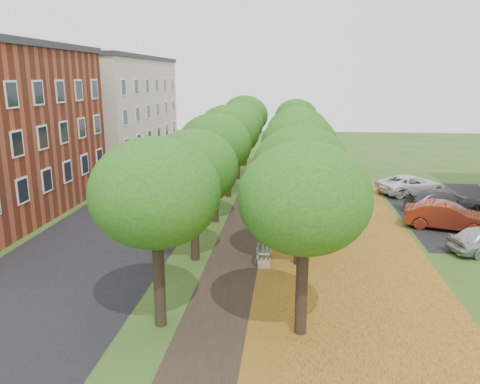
% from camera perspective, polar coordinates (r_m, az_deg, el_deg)
% --- Properties ---
extents(ground, '(120.00, 120.00, 0.00)m').
position_cam_1_polar(ground, '(16.70, -1.99, -16.25)').
color(ground, '#2D4C19').
rests_on(ground, ground).
extents(street_asphalt, '(8.00, 70.00, 0.01)m').
position_cam_1_polar(street_asphalt, '(31.94, -11.58, -1.60)').
color(street_asphalt, black).
rests_on(street_asphalt, ground).
extents(footpath, '(3.20, 70.00, 0.01)m').
position_cam_1_polar(footpath, '(30.54, 1.97, -2.04)').
color(footpath, black).
rests_on(footpath, ground).
extents(leaf_verge, '(7.50, 70.00, 0.01)m').
position_cam_1_polar(leaf_verge, '(30.60, 11.35, -2.27)').
color(leaf_verge, '#B78521').
rests_on(leaf_verge, ground).
extents(parking_lot, '(9.00, 16.00, 0.01)m').
position_cam_1_polar(parking_lot, '(33.43, 25.87, -2.05)').
color(parking_lot, black).
rests_on(parking_lot, ground).
extents(tree_row_west, '(4.29, 34.29, 6.38)m').
position_cam_1_polar(tree_row_west, '(29.85, -2.20, 6.49)').
color(tree_row_west, black).
rests_on(tree_row_west, ground).
extents(tree_row_east, '(4.29, 34.29, 6.38)m').
position_cam_1_polar(tree_row_east, '(29.54, 7.11, 6.31)').
color(tree_row_east, black).
rests_on(tree_row_east, ground).
extents(building_cream, '(10.30, 20.30, 10.40)m').
position_cam_1_polar(building_cream, '(51.10, -16.06, 9.81)').
color(building_cream, beige).
rests_on(building_cream, ground).
extents(bench, '(0.63, 2.02, 0.95)m').
position_cam_1_polar(bench, '(21.93, 2.85, -7.21)').
color(bench, '#2C372E').
rests_on(bench, ground).
extents(car_red, '(4.86, 2.83, 1.52)m').
position_cam_1_polar(car_red, '(28.75, 23.95, -2.72)').
color(car_red, maroon).
rests_on(car_red, ground).
extents(car_grey, '(4.99, 2.49, 1.39)m').
position_cam_1_polar(car_grey, '(32.40, 23.60, -1.01)').
color(car_grey, '#303035').
rests_on(car_grey, ground).
extents(car_white, '(5.49, 4.15, 1.39)m').
position_cam_1_polar(car_white, '(36.41, 20.15, 0.84)').
color(car_white, silver).
rests_on(car_white, ground).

